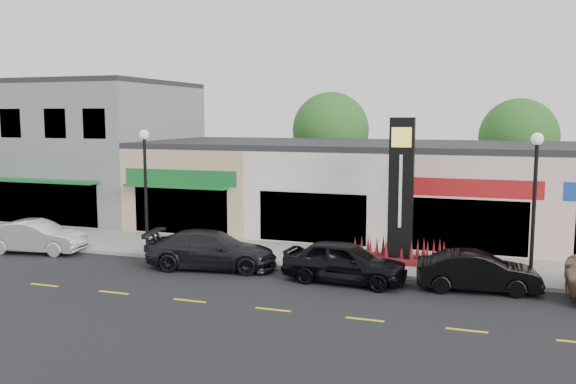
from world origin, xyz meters
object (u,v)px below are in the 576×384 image
(car_black_sedan, at_px, (345,262))
(car_white_van, at_px, (36,237))
(lamp_east_near, at_px, (535,193))
(car_dark_sedan, at_px, (212,250))
(car_black_conv, at_px, (478,272))
(lamp_west_near, at_px, (145,178))
(pylon_sign, at_px, (401,212))

(car_black_sedan, bearing_deg, car_white_van, 92.62)
(lamp_east_near, height_order, car_black_sedan, lamp_east_near)
(car_white_van, bearing_deg, car_black_sedan, -100.69)
(car_dark_sedan, bearing_deg, car_black_conv, -98.84)
(lamp_west_near, bearing_deg, car_dark_sedan, -18.09)
(pylon_sign, xyz_separation_m, car_black_conv, (3.18, -2.86, -1.57))
(pylon_sign, height_order, car_black_sedan, pylon_sign)
(lamp_east_near, height_order, car_black_conv, lamp_east_near)
(car_black_sedan, bearing_deg, pylon_sign, -21.65)
(lamp_west_near, height_order, car_dark_sedan, lamp_west_near)
(lamp_east_near, distance_m, pylon_sign, 5.42)
(lamp_east_near, bearing_deg, pylon_sign, 161.25)
(lamp_west_near, xyz_separation_m, car_white_van, (-5.07, -1.19, -2.73))
(car_black_sedan, bearing_deg, lamp_east_near, -72.42)
(lamp_east_near, relative_size, car_dark_sedan, 1.03)
(car_black_sedan, bearing_deg, car_black_conv, -80.96)
(lamp_west_near, height_order, car_white_van, lamp_west_near)
(lamp_west_near, bearing_deg, car_white_van, -166.83)
(lamp_east_near, xyz_separation_m, car_dark_sedan, (-12.22, -1.23, -2.70))
(pylon_sign, relative_size, car_dark_sedan, 1.13)
(pylon_sign, xyz_separation_m, car_white_van, (-16.07, -2.88, -1.53))
(lamp_east_near, bearing_deg, car_white_van, -176.78)
(car_white_van, distance_m, car_black_sedan, 14.50)
(car_black_sedan, relative_size, car_black_conv, 1.09)
(car_white_van, relative_size, car_dark_sedan, 0.85)
(lamp_west_near, xyz_separation_m, pylon_sign, (11.00, 1.70, -1.20))
(car_white_van, height_order, car_dark_sedan, car_dark_sedan)
(car_dark_sedan, bearing_deg, car_black_sedan, -102.65)
(lamp_west_near, bearing_deg, lamp_east_near, 0.00)
(lamp_east_near, bearing_deg, car_black_sedan, -166.57)
(car_white_van, relative_size, car_black_sedan, 0.97)
(car_white_van, height_order, car_black_sedan, car_black_sedan)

